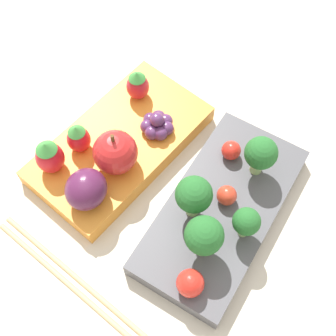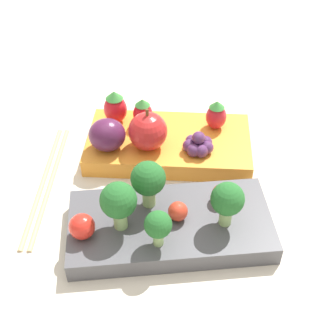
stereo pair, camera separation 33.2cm
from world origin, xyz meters
name	(u,v)px [view 2 (the right image)]	position (x,y,z in m)	size (l,w,h in m)	color
ground_plane	(165,189)	(0.00, 0.00, 0.00)	(4.00, 4.00, 0.00)	beige
bento_box_savoury	(167,226)	(0.00, 0.07, 0.01)	(0.22, 0.11, 0.02)	#4C4C51
bento_box_fruit	(169,144)	(-0.01, -0.07, 0.01)	(0.23, 0.14, 0.02)	orange
broccoli_floret_0	(158,226)	(0.02, 0.10, 0.05)	(0.03, 0.03, 0.04)	#93B770
broccoli_floret_1	(227,200)	(-0.06, 0.08, 0.06)	(0.04, 0.04, 0.05)	#93B770
broccoli_floret_2	(148,180)	(0.02, 0.04, 0.06)	(0.04, 0.04, 0.06)	#93B770
broccoli_floret_3	(119,202)	(0.05, 0.07, 0.06)	(0.04, 0.04, 0.06)	#93B770
cherry_tomato_0	(178,211)	(-0.01, 0.07, 0.03)	(0.02, 0.02, 0.02)	red
cherry_tomato_1	(222,194)	(-0.06, 0.05, 0.03)	(0.02, 0.02, 0.02)	red
cherry_tomato_2	(82,227)	(0.09, 0.08, 0.04)	(0.03, 0.03, 0.03)	red
apple	(148,131)	(0.02, -0.06, 0.05)	(0.05, 0.05, 0.06)	red
strawberry_0	(143,113)	(0.02, -0.10, 0.04)	(0.03, 0.03, 0.04)	red
strawberry_1	(216,115)	(-0.07, -0.09, 0.04)	(0.03, 0.03, 0.04)	red
strawberry_2	(115,107)	(0.06, -0.11, 0.05)	(0.03, 0.03, 0.05)	red
plum	(107,135)	(0.07, -0.06, 0.04)	(0.05, 0.04, 0.04)	#511E42
grape_cluster	(198,144)	(-0.04, -0.04, 0.03)	(0.04, 0.04, 0.03)	#562D5B
chopsticks_pair	(46,182)	(0.15, -0.02, 0.00)	(0.04, 0.21, 0.01)	tan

